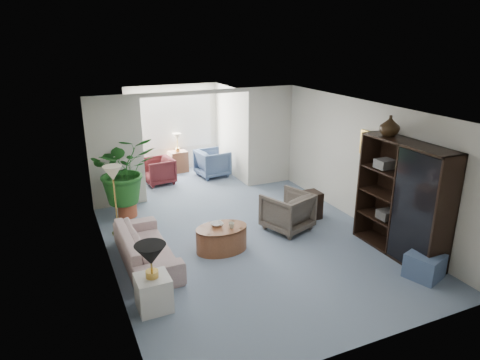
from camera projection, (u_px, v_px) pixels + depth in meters
name	position (u px, v px, depth m)	size (l,w,h in m)	color
floor	(253.00, 246.00, 8.02)	(6.00, 6.00, 0.00)	gray
sunroom_floor	(186.00, 180.00, 11.56)	(2.60, 2.60, 0.00)	gray
back_pier_left	(116.00, 153.00, 9.47)	(1.20, 0.12, 2.50)	beige
back_pier_right	(270.00, 136.00, 10.94)	(1.20, 0.12, 2.50)	beige
back_header	(197.00, 92.00, 9.82)	(2.60, 0.12, 0.10)	beige
window_pane	(173.00, 121.00, 12.04)	(2.20, 0.02, 1.50)	white
window_blinds	(173.00, 121.00, 12.02)	(2.20, 0.02, 1.50)	white
framed_picture	(371.00, 144.00, 8.34)	(0.04, 0.50, 0.40)	#B9AF94
sofa	(146.00, 247.00, 7.36)	(2.00, 0.78, 0.58)	beige
end_table	(154.00, 293.00, 6.12)	(0.47, 0.47, 0.51)	silver
table_lamp	(151.00, 255.00, 5.93)	(0.44, 0.44, 0.30)	black
floor_lamp	(113.00, 173.00, 8.09)	(0.36, 0.36, 0.28)	#F1E6BF
coffee_table	(222.00, 239.00, 7.80)	(0.95, 0.95, 0.45)	brown
coffee_bowl	(217.00, 224.00, 7.78)	(0.22, 0.22, 0.06)	silver
coffee_cup	(231.00, 225.00, 7.68)	(0.11, 0.11, 0.10)	beige
wingback_chair	(287.00, 211.00, 8.58)	(0.82, 0.84, 0.77)	#675D51
side_table_dark	(309.00, 205.00, 9.14)	(0.48, 0.38, 0.57)	black
entertainment_cabinet	(403.00, 200.00, 7.45)	(0.49, 1.83, 2.03)	black
cabinet_urn	(390.00, 126.00, 7.50)	(0.34, 0.34, 0.36)	black
ottoman	(424.00, 266.00, 6.94)	(0.50, 0.50, 0.40)	#4B6181
plant_pot	(127.00, 209.00, 9.27)	(0.40, 0.40, 0.32)	#AD5032
house_plant	(124.00, 170.00, 8.98)	(1.31, 1.13, 1.45)	#226221
sunroom_chair_blue	(213.00, 163.00, 11.80)	(0.78, 0.81, 0.73)	#4B6181
sunroom_chair_maroon	(158.00, 171.00, 11.23)	(0.72, 0.74, 0.68)	#521C1E
sunroom_table	(178.00, 162.00, 12.18)	(0.49, 0.38, 0.59)	brown
shelf_clutter	(403.00, 197.00, 7.37)	(0.30, 1.16, 1.06)	#2D2723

